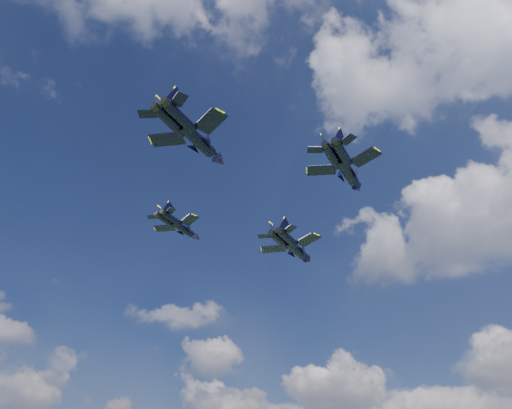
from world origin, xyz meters
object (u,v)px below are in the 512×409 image
object	(u,v)px
jet_left	(184,228)
jet_slot	(199,141)
jet_right	(348,172)
jet_lead	(297,249)

from	to	relation	value
jet_left	jet_slot	bearing A→B (deg)	-46.48
jet_left	jet_right	size ratio (longest dim) A/B	0.82
jet_lead	jet_left	bearing A→B (deg)	-130.73
jet_slot	jet_lead	bearing A→B (deg)	93.41
jet_lead	jet_right	world-z (taller)	jet_right
jet_left	jet_right	distance (m)	35.91
jet_lead	jet_slot	world-z (taller)	jet_slot
jet_lead	jet_left	distance (m)	24.67
jet_left	jet_right	bearing A→B (deg)	-1.09
jet_lead	jet_slot	xyz separation A→B (m)	(8.34, -38.19, 0.96)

